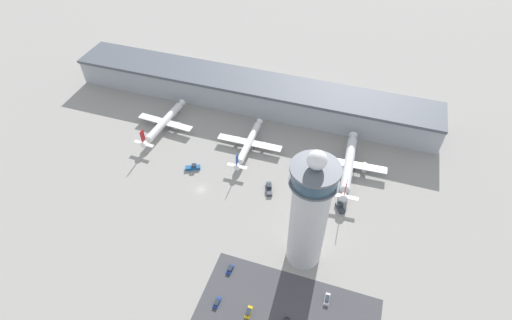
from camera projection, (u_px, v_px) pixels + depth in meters
The scene contains 13 objects.
ground_plane at pixel (201, 189), 184.84m from camera, with size 1000.00×1000.00×0.00m, color gray.
terminal_building at pixel (250, 92), 226.76m from camera, with size 208.17×25.00×16.18m.
control_tower at pixel (309, 214), 140.98m from camera, with size 16.72×16.72×56.44m.
airplane_gate_alpha at pixel (164, 122), 213.70m from camera, with size 32.03×39.97×12.56m.
airplane_gate_bravo at pixel (249, 143), 202.31m from camera, with size 33.65×37.32×11.46m.
airplane_gate_charlie at pixel (349, 164), 190.07m from camera, with size 36.11×44.61×14.43m.
service_truck_catering at pixel (340, 207), 175.83m from camera, with size 5.19×6.21×3.12m.
service_truck_fuel at pixel (193, 167), 193.83m from camera, with size 7.44×5.19×2.74m.
service_truck_baggage at pixel (269, 188), 184.10m from camera, with size 5.05×8.36×2.60m.
car_green_van at pixel (249, 312), 142.26m from camera, with size 1.86×4.70×1.35m.
car_black_suv at pixel (217, 303), 144.82m from camera, with size 1.85×4.46×1.38m.
car_blue_compact at pixel (327, 299), 145.69m from camera, with size 1.73×4.79×1.59m.
car_red_hatchback at pixel (230, 269), 154.53m from camera, with size 1.99×4.32×1.50m.
Camera 1 is at (62.92, -108.68, 138.70)m, focal length 28.00 mm.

